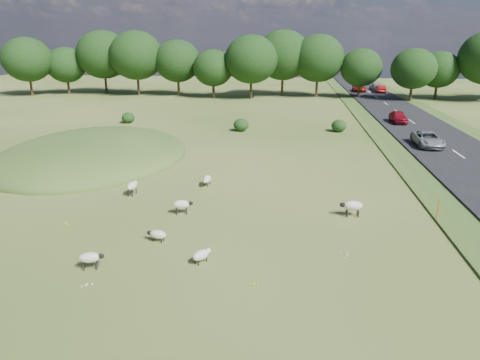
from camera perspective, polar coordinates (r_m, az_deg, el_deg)
name	(u,v)px	position (r m, az deg, el deg)	size (l,w,h in m)	color
ground	(240,141)	(44.11, -0.05, 5.29)	(160.00, 160.00, 0.00)	#36541A
mound	(94,157)	(39.97, -18.89, 2.94)	(16.00, 20.00, 4.00)	#33561E
road	(416,126)	(55.55, 22.41, 6.73)	(8.00, 150.00, 0.25)	black
treeline	(258,60)	(78.44, 2.45, 15.74)	(96.28, 14.66, 11.70)	black
shrubs	(236,123)	(50.03, -0.54, 7.62)	(27.12, 4.90, 1.41)	black
marker_post	(438,210)	(26.86, 24.85, -3.67)	(0.06, 0.06, 1.20)	#D8590C
sheep_0	(157,234)	(22.36, -10.97, -7.13)	(1.10, 0.61, 0.61)	beige
sheep_1	(132,186)	(29.18, -14.18, -0.76)	(0.63, 1.27, 0.91)	beige
sheep_2	(352,206)	(25.67, 14.73, -3.33)	(1.35, 0.68, 0.96)	beige
sheep_3	(201,255)	(20.07, -5.21, -9.91)	(0.90, 1.08, 0.62)	beige
sheep_4	(90,258)	(20.52, -19.34, -9.74)	(1.17, 0.72, 0.81)	beige
sheep_5	(207,179)	(30.27, -4.46, 0.08)	(0.60, 1.26, 0.72)	beige
sheep_6	(182,204)	(25.43, -7.76, -3.26)	(1.24, 0.78, 0.86)	beige
car_0	(428,139)	(44.27, 23.77, 5.01)	(2.22, 4.81, 1.34)	#999CA0
car_1	(376,86)	(92.87, 17.65, 11.81)	(1.86, 4.58, 1.33)	#9D9FA4
car_2	(398,117)	(55.95, 20.35, 7.91)	(1.66, 4.12, 1.40)	maroon
car_5	(380,89)	(88.02, 18.22, 11.46)	(1.45, 4.16, 1.37)	maroon
car_6	(359,88)	(88.80, 15.59, 11.75)	(2.26, 4.90, 1.36)	maroon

